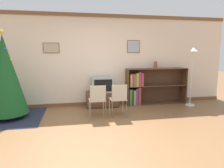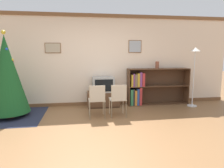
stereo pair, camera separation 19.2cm
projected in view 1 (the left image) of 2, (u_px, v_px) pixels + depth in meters
ground_plane at (107, 133)px, 3.99m from camera, size 24.00×24.00×0.00m
wall_back at (94, 61)px, 5.95m from camera, size 8.45×0.11×2.70m
area_rug at (9, 117)px, 4.92m from camera, size 1.64×1.74×0.01m
christmas_tree at (5, 75)px, 4.75m from camera, size 0.98×0.98×2.10m
tv_console at (102, 99)px, 5.88m from camera, size 0.93×0.45×0.45m
television at (102, 84)px, 5.81m from camera, size 0.62×0.44×0.44m
folding_chair_left at (98, 99)px, 4.82m from camera, size 0.40×0.40×0.82m
folding_chair_right at (119, 98)px, 4.91m from camera, size 0.40×0.40×0.82m
bookshelf at (146, 87)px, 6.15m from camera, size 1.91×0.36×1.11m
vase at (155, 65)px, 6.11m from camera, size 0.11×0.11×0.21m
standing_lamp at (192, 61)px, 5.87m from camera, size 0.28×0.28×1.74m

